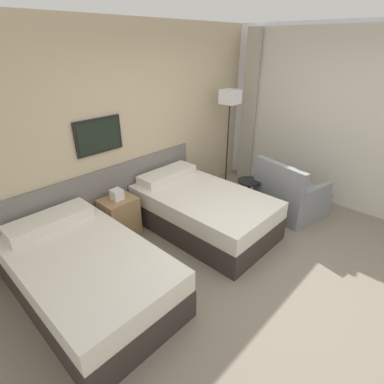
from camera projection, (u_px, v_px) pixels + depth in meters
name	position (u px, v px, depth m)	size (l,w,h in m)	color
ground_plane	(262.00, 272.00, 3.51)	(16.00, 16.00, 0.00)	slate
wall_headboard	(136.00, 131.00, 4.22)	(10.00, 0.10, 2.70)	#C6B28E
wall_window	(361.00, 124.00, 4.37)	(0.21, 4.63, 2.70)	white
bed_near_door	(87.00, 274.00, 3.06)	(1.14, 1.94, 0.69)	#332D28
bed_near_window	(202.00, 210.00, 4.22)	(1.14, 1.94, 0.69)	#332D28
nightstand	(120.00, 216.00, 4.09)	(0.45, 0.38, 0.69)	#9E7A51
floor_lamp	(230.00, 105.00, 4.91)	(0.27, 0.27, 1.73)	black
side_table	(249.00, 189.00, 4.71)	(0.36, 0.36, 0.49)	black
armchair	(289.00, 197.00, 4.63)	(0.96, 1.04, 0.87)	gray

